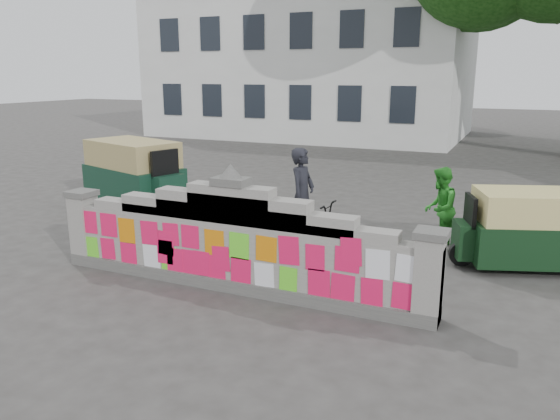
{
  "coord_description": "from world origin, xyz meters",
  "views": [
    {
      "loc": [
        4.03,
        -7.11,
        3.34
      ],
      "look_at": [
        0.37,
        1.0,
        1.1
      ],
      "focal_mm": 35.0,
      "sensor_mm": 36.0,
      "label": 1
    }
  ],
  "objects_px": {
    "cyclist_bike": "(302,227)",
    "rickshaw_left": "(135,173)",
    "cyclist_rider": "(302,208)",
    "pedestrian": "(440,208)",
    "rickshaw_right": "(530,229)"
  },
  "relations": [
    {
      "from": "cyclist_bike",
      "to": "rickshaw_left",
      "type": "distance_m",
      "value": 5.63
    },
    {
      "from": "cyclist_bike",
      "to": "rickshaw_right",
      "type": "height_order",
      "value": "rickshaw_right"
    },
    {
      "from": "cyclist_rider",
      "to": "rickshaw_left",
      "type": "height_order",
      "value": "cyclist_rider"
    },
    {
      "from": "cyclist_bike",
      "to": "cyclist_rider",
      "type": "relative_size",
      "value": 1.12
    },
    {
      "from": "cyclist_rider",
      "to": "pedestrian",
      "type": "xyz_separation_m",
      "value": [
        2.3,
        1.41,
        -0.08
      ]
    },
    {
      "from": "rickshaw_right",
      "to": "cyclist_rider",
      "type": "bearing_deg",
      "value": -6.19
    },
    {
      "from": "pedestrian",
      "to": "rickshaw_right",
      "type": "distance_m",
      "value": 1.68
    },
    {
      "from": "rickshaw_left",
      "to": "cyclist_bike",
      "type": "bearing_deg",
      "value": -1.12
    },
    {
      "from": "cyclist_bike",
      "to": "rickshaw_left",
      "type": "relative_size",
      "value": 0.64
    },
    {
      "from": "rickshaw_right",
      "to": "pedestrian",
      "type": "bearing_deg",
      "value": -36.42
    },
    {
      "from": "pedestrian",
      "to": "rickshaw_right",
      "type": "bearing_deg",
      "value": 73.5
    },
    {
      "from": "rickshaw_left",
      "to": "cyclist_rider",
      "type": "bearing_deg",
      "value": -1.12
    },
    {
      "from": "cyclist_rider",
      "to": "pedestrian",
      "type": "distance_m",
      "value": 2.7
    },
    {
      "from": "cyclist_bike",
      "to": "cyclist_rider",
      "type": "bearing_deg",
      "value": 93.41
    },
    {
      "from": "cyclist_rider",
      "to": "rickshaw_left",
      "type": "distance_m",
      "value": 5.62
    }
  ]
}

